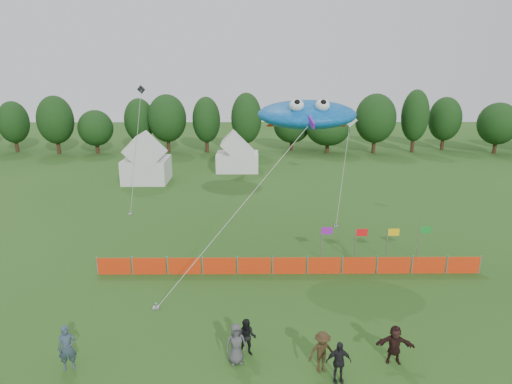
{
  "coord_description": "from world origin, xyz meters",
  "views": [
    {
      "loc": [
        -0.17,
        -16.79,
        11.54
      ],
      "look_at": [
        0.0,
        6.0,
        5.2
      ],
      "focal_mm": 32.0,
      "sensor_mm": 36.0,
      "label": 1
    }
  ],
  "objects_px": {
    "spectator_c": "(322,352)",
    "spectator_f": "(395,344)",
    "spectator_a": "(67,348)",
    "spectator_d": "(339,362)",
    "stingray_kite": "(306,114)",
    "tent_left": "(146,162)",
    "barrier_fence": "(289,266)",
    "spectator_b": "(247,337)",
    "tent_right": "(237,156)",
    "spectator_e": "(236,344)"
  },
  "relations": [
    {
      "from": "tent_right",
      "to": "barrier_fence",
      "type": "height_order",
      "value": "tent_right"
    },
    {
      "from": "spectator_f",
      "to": "tent_left",
      "type": "bearing_deg",
      "value": 126.2
    },
    {
      "from": "barrier_fence",
      "to": "spectator_f",
      "type": "relative_size",
      "value": 13.45
    },
    {
      "from": "spectator_d",
      "to": "stingray_kite",
      "type": "xyz_separation_m",
      "value": [
        0.13,
        13.71,
        7.81
      ]
    },
    {
      "from": "spectator_a",
      "to": "stingray_kite",
      "type": "xyz_separation_m",
      "value": [
        10.57,
        12.91,
        7.71
      ]
    },
    {
      "from": "tent_right",
      "to": "tent_left",
      "type": "bearing_deg",
      "value": -151.59
    },
    {
      "from": "tent_right",
      "to": "stingray_kite",
      "type": "distance_m",
      "value": 23.82
    },
    {
      "from": "spectator_c",
      "to": "spectator_e",
      "type": "bearing_deg",
      "value": 157.87
    },
    {
      "from": "tent_left",
      "to": "tent_right",
      "type": "bearing_deg",
      "value": 28.41
    },
    {
      "from": "tent_right",
      "to": "stingray_kite",
      "type": "xyz_separation_m",
      "value": [
        5.05,
        -22.22,
        6.95
      ]
    },
    {
      "from": "spectator_b",
      "to": "spectator_d",
      "type": "distance_m",
      "value": 3.83
    },
    {
      "from": "spectator_b",
      "to": "spectator_e",
      "type": "relative_size",
      "value": 0.93
    },
    {
      "from": "tent_right",
      "to": "spectator_e",
      "type": "bearing_deg",
      "value": -88.3
    },
    {
      "from": "tent_right",
      "to": "spectator_d",
      "type": "xyz_separation_m",
      "value": [
        4.92,
        -35.93,
        -0.86
      ]
    },
    {
      "from": "barrier_fence",
      "to": "stingray_kite",
      "type": "distance_m",
      "value": 9.37
    },
    {
      "from": "barrier_fence",
      "to": "tent_right",
      "type": "bearing_deg",
      "value": 98.09
    },
    {
      "from": "spectator_f",
      "to": "stingray_kite",
      "type": "xyz_separation_m",
      "value": [
        -2.31,
        12.6,
        7.83
      ]
    },
    {
      "from": "spectator_f",
      "to": "spectator_d",
      "type": "bearing_deg",
      "value": -148.3
    },
    {
      "from": "spectator_c",
      "to": "spectator_b",
      "type": "bearing_deg",
      "value": 146.92
    },
    {
      "from": "barrier_fence",
      "to": "spectator_b",
      "type": "relative_size",
      "value": 13.69
    },
    {
      "from": "spectator_d",
      "to": "spectator_f",
      "type": "height_order",
      "value": "spectator_d"
    },
    {
      "from": "tent_left",
      "to": "tent_right",
      "type": "xyz_separation_m",
      "value": [
        9.15,
        4.95,
        -0.3
      ]
    },
    {
      "from": "stingray_kite",
      "to": "spectator_f",
      "type": "bearing_deg",
      "value": -79.59
    },
    {
      "from": "tent_left",
      "to": "spectator_e",
      "type": "xyz_separation_m",
      "value": [
        10.18,
        -29.85,
        -1.14
      ]
    },
    {
      "from": "stingray_kite",
      "to": "spectator_c",
      "type": "bearing_deg",
      "value": -92.88
    },
    {
      "from": "spectator_a",
      "to": "spectator_d",
      "type": "relative_size",
      "value": 1.12
    },
    {
      "from": "tent_right",
      "to": "spectator_b",
      "type": "relative_size",
      "value": 2.97
    },
    {
      "from": "spectator_a",
      "to": "spectator_c",
      "type": "distance_m",
      "value": 9.91
    },
    {
      "from": "spectator_a",
      "to": "stingray_kite",
      "type": "distance_m",
      "value": 18.38
    },
    {
      "from": "spectator_b",
      "to": "stingray_kite",
      "type": "height_order",
      "value": "stingray_kite"
    },
    {
      "from": "tent_right",
      "to": "spectator_d",
      "type": "distance_m",
      "value": 36.28
    },
    {
      "from": "spectator_c",
      "to": "spectator_d",
      "type": "xyz_separation_m",
      "value": [
        0.53,
        -0.57,
        -0.02
      ]
    },
    {
      "from": "tent_left",
      "to": "spectator_f",
      "type": "height_order",
      "value": "tent_left"
    },
    {
      "from": "tent_right",
      "to": "spectator_e",
      "type": "height_order",
      "value": "tent_right"
    },
    {
      "from": "spectator_d",
      "to": "spectator_e",
      "type": "height_order",
      "value": "spectator_e"
    },
    {
      "from": "tent_left",
      "to": "tent_right",
      "type": "distance_m",
      "value": 10.4
    },
    {
      "from": "tent_left",
      "to": "spectator_a",
      "type": "relative_size",
      "value": 2.39
    },
    {
      "from": "spectator_d",
      "to": "spectator_b",
      "type": "bearing_deg",
      "value": 150.78
    },
    {
      "from": "spectator_c",
      "to": "spectator_f",
      "type": "relative_size",
      "value": 1.05
    },
    {
      "from": "barrier_fence",
      "to": "tent_left",
      "type": "bearing_deg",
      "value": 120.75
    },
    {
      "from": "spectator_e",
      "to": "tent_right",
      "type": "bearing_deg",
      "value": 77.7
    },
    {
      "from": "tent_right",
      "to": "spectator_e",
      "type": "xyz_separation_m",
      "value": [
        1.04,
        -34.79,
        -0.84
      ]
    },
    {
      "from": "tent_left",
      "to": "spectator_e",
      "type": "relative_size",
      "value": 2.62
    },
    {
      "from": "spectator_e",
      "to": "spectator_f",
      "type": "height_order",
      "value": "spectator_e"
    },
    {
      "from": "spectator_d",
      "to": "spectator_f",
      "type": "relative_size",
      "value": 1.02
    },
    {
      "from": "stingray_kite",
      "to": "tent_left",
      "type": "bearing_deg",
      "value": 129.42
    },
    {
      "from": "spectator_e",
      "to": "stingray_kite",
      "type": "xyz_separation_m",
      "value": [
        4.02,
        12.57,
        7.79
      ]
    },
    {
      "from": "spectator_a",
      "to": "spectator_b",
      "type": "distance_m",
      "value": 7.05
    },
    {
      "from": "spectator_c",
      "to": "barrier_fence",
      "type": "bearing_deg",
      "value": 81.45
    },
    {
      "from": "barrier_fence",
      "to": "spectator_a",
      "type": "xyz_separation_m",
      "value": [
        -9.32,
        -8.44,
        0.44
      ]
    }
  ]
}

